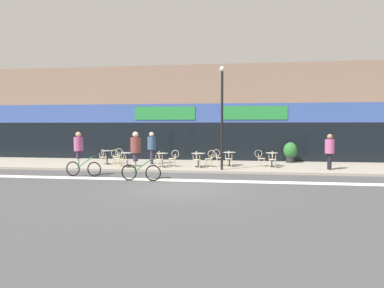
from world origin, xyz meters
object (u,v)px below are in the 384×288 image
(cafe_chair_5_near, at_px, (272,158))
(cyclist_0, at_px, (80,151))
(bistro_table_3, at_px, (198,157))
(cafe_chair_5_side, at_px, (260,157))
(bistro_table_4, at_px, (229,156))
(pedestrian_near_end, at_px, (152,145))
(planter_pot, at_px, (290,152))
(pedestrian_far_end, at_px, (330,149))
(cafe_chair_0_side, at_px, (117,155))
(bistro_table_2, at_px, (162,157))
(cafe_chair_0_near, at_px, (103,156))
(bistro_table_1, at_px, (127,157))
(cafe_chair_1_near, at_px, (123,158))
(bistro_table_5, at_px, (272,157))
(cafe_chair_2_side, at_px, (173,157))
(cafe_chair_3_side, at_px, (210,157))
(cafe_chair_4_side, at_px, (218,156))
(cafe_chair_4_near, at_px, (229,157))
(cafe_chair_1_side, at_px, (116,157))
(cyclist_1, at_px, (137,153))
(bistro_table_0, at_px, (107,154))
(lamp_post, at_px, (222,110))
(cafe_chair_2_near, at_px, (159,158))

(cafe_chair_5_near, distance_m, cyclist_0, 9.67)
(bistro_table_3, distance_m, cafe_chair_5_side, 3.36)
(bistro_table_4, distance_m, pedestrian_near_end, 4.52)
(planter_pot, height_order, pedestrian_far_end, pedestrian_far_end)
(cafe_chair_0_side, bearing_deg, cafe_chair_5_side, 174.22)
(bistro_table_2, bearing_deg, cafe_chair_0_near, 175.70)
(bistro_table_1, relative_size, cafe_chair_1_near, 0.83)
(bistro_table_2, relative_size, bistro_table_5, 0.97)
(bistro_table_5, xyz_separation_m, cafe_chair_2_side, (-5.25, -0.83, -0.01))
(cafe_chair_0_side, distance_m, cafe_chair_3_side, 5.48)
(pedestrian_far_end, bearing_deg, cafe_chair_4_side, -14.49)
(bistro_table_4, distance_m, cyclist_0, 7.99)
(bistro_table_4, xyz_separation_m, bistro_table_5, (2.29, -0.08, -0.01))
(bistro_table_3, relative_size, cafe_chair_4_near, 0.82)
(cafe_chair_1_side, xyz_separation_m, planter_pot, (9.57, 3.53, 0.14))
(cafe_chair_0_near, xyz_separation_m, cafe_chair_4_side, (6.43, 0.65, 0.00))
(cyclist_1, relative_size, pedestrian_near_end, 1.13)
(cafe_chair_2_side, distance_m, pedestrian_near_end, 2.01)
(bistro_table_0, height_order, pedestrian_near_end, pedestrian_near_end)
(bistro_table_2, height_order, cafe_chair_4_near, cafe_chair_4_near)
(bistro_table_4, bearing_deg, pedestrian_far_end, -11.07)
(cafe_chair_1_side, relative_size, pedestrian_far_end, 0.50)
(cafe_chair_1_side, bearing_deg, pedestrian_near_end, 46.68)
(cafe_chair_4_near, distance_m, lamp_post, 2.78)
(bistro_table_5, bearing_deg, cyclist_1, -138.55)
(bistro_table_3, xyz_separation_m, cafe_chair_2_side, (-1.33, -0.16, -0.01))
(cafe_chair_2_side, relative_size, cafe_chair_4_near, 1.00)
(cyclist_0, bearing_deg, bistro_table_3, 38.18)
(cafe_chair_0_near, xyz_separation_m, cyclist_1, (3.42, -4.66, 0.56))
(bistro_table_3, relative_size, cafe_chair_2_near, 0.82)
(cafe_chair_4_near, height_order, cyclist_0, cyclist_0)
(bistro_table_4, xyz_separation_m, cafe_chair_2_side, (-2.96, -0.91, -0.02))
(lamp_post, bearing_deg, pedestrian_near_end, 152.66)
(bistro_table_4, xyz_separation_m, cafe_chair_4_side, (-0.62, -0.01, -0.02))
(planter_pot, bearing_deg, cafe_chair_4_side, -150.80)
(bistro_table_5, xyz_separation_m, cafe_chair_1_side, (-8.35, -1.15, -0.01))
(bistro_table_3, relative_size, lamp_post, 0.14)
(bistro_table_3, height_order, cyclist_1, cyclist_1)
(bistro_table_0, distance_m, cafe_chair_3_side, 6.10)
(cafe_chair_5_near, bearing_deg, pedestrian_near_end, 89.18)
(cafe_chair_4_near, relative_size, cafe_chair_5_near, 1.00)
(cafe_chair_0_near, xyz_separation_m, cafe_chair_2_side, (4.09, -0.26, 0.00))
(cafe_chair_2_near, xyz_separation_m, lamp_post, (3.30, -0.36, 2.46))
(cafe_chair_2_near, relative_size, pedestrian_near_end, 0.49)
(bistro_table_4, xyz_separation_m, cafe_chair_5_side, (1.66, -0.08, -0.02))
(bistro_table_1, relative_size, bistro_table_3, 1.02)
(lamp_post, bearing_deg, cafe_chair_1_near, 179.57)
(bistro_table_2, bearing_deg, cafe_chair_3_side, 3.56)
(bistro_table_3, bearing_deg, bistro_table_1, -172.79)
(cafe_chair_0_side, height_order, cafe_chair_1_near, same)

